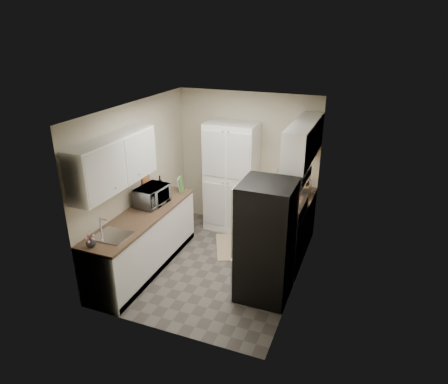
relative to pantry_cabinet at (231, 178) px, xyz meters
The scene contains 16 objects.
ground 1.66m from the pantry_cabinet, 81.35° to the right, with size 3.20×3.20×0.00m, color #56514C.
room_shell 1.48m from the pantry_cabinet, 82.18° to the right, with size 2.64×3.24×2.52m.
pantry_cabinet is the anchor object (origin of this frame).
base_cabinet_left 2.00m from the pantry_cabinet, 114.36° to the right, with size 0.60×2.30×0.88m, color white.
countertop_left 1.92m from the pantry_cabinet, 114.36° to the right, with size 0.63×2.33×0.04m, color brown.
base_cabinet_right 1.32m from the pantry_cabinet, ahead, with size 0.60×0.80×0.88m, color white.
countertop_right 1.20m from the pantry_cabinet, ahead, with size 0.63×0.83×0.04m, color brown.
electric_range 1.58m from the pantry_cabinet, 38.22° to the right, with size 0.71×0.78×1.13m.
refrigerator 2.07m from the pantry_cabinet, 56.54° to the right, with size 0.70×0.72×1.70m, color #B7B7BC.
microwave 1.60m from the pantry_cabinet, 120.96° to the right, with size 0.54×0.37×0.30m, color silver.
wine_bottle 1.31m from the pantry_cabinet, 135.42° to the right, with size 0.07×0.07×0.29m, color black.
flower_vase 2.93m from the pantry_cabinet, 107.46° to the right, with size 0.12×0.12×0.13m, color beige.
cutting_board 0.97m from the pantry_cabinet, 130.98° to the right, with size 0.02×0.21×0.26m, color #4B8C3D.
toaster_oven 1.30m from the pantry_cabinet, ahead, with size 0.30×0.38×0.22m, color #B0B0B4.
fruit_basket 1.32m from the pantry_cabinet, ahead, with size 0.27×0.27×0.11m, color orange, non-canonical shape.
kitchen_mat 1.24m from the pantry_cabinet, 66.81° to the right, with size 0.56×0.90×0.01m, color tan.
Camera 1 is at (2.13, -5.00, 3.55)m, focal length 32.00 mm.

